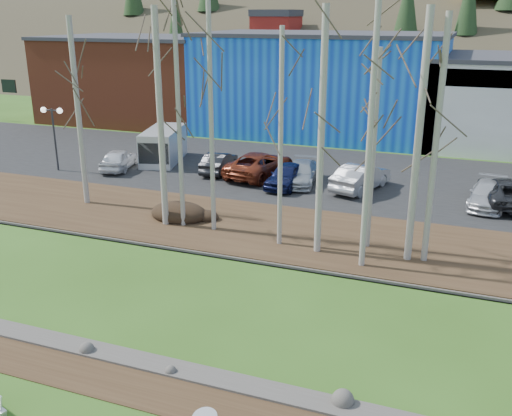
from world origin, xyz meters
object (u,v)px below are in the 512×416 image
at_px(car_2, 260,164).
at_px(van_grey, 163,146).
at_px(car_5, 361,177).
at_px(car_6, 506,192).
at_px(car_0, 119,159).
at_px(car_4, 287,175).
at_px(car_3, 301,173).
at_px(car_7, 488,194).
at_px(street_lamp, 53,121).
at_px(car_1, 219,162).

height_order(car_2, van_grey, van_grey).
relative_size(car_5, car_6, 0.88).
height_order(car_0, car_4, car_4).
bearing_deg(car_6, car_2, -10.47).
bearing_deg(car_6, car_3, -8.11).
bearing_deg(car_7, car_5, -178.54).
bearing_deg(car_2, van_grey, 0.56).
relative_size(street_lamp, car_2, 0.74).
relative_size(car_4, van_grey, 0.74).
bearing_deg(car_6, street_lamp, -2.35).
bearing_deg(car_2, car_4, 154.56).
distance_m(car_4, car_7, 11.00).
xyz_separation_m(street_lamp, car_0, (3.56, 1.61, -2.52)).
relative_size(street_lamp, car_6, 0.78).
bearing_deg(street_lamp, car_2, 11.12).
height_order(street_lamp, car_3, street_lamp).
bearing_deg(car_4, car_1, 166.06).
relative_size(car_3, car_5, 0.95).
distance_m(car_0, car_7, 22.44).
distance_m(car_5, car_6, 7.71).
bearing_deg(car_4, street_lamp, -170.21).
bearing_deg(car_3, car_1, 166.35).
distance_m(car_4, car_6, 11.92).
height_order(car_0, van_grey, van_grey).
relative_size(car_2, car_5, 1.19).
bearing_deg(car_3, car_5, -8.80).
distance_m(car_2, car_5, 6.48).
bearing_deg(van_grey, car_3, -24.06).
bearing_deg(car_2, car_0, 19.23).
relative_size(car_0, car_2, 0.72).
relative_size(car_0, car_5, 0.86).
bearing_deg(street_lamp, car_4, 3.22).
bearing_deg(car_4, car_0, -176.27).
height_order(car_5, car_6, car_5).
xyz_separation_m(car_0, car_5, (15.62, 0.95, 0.09)).
relative_size(car_0, car_1, 1.01).
bearing_deg(car_7, car_2, -179.31).
height_order(car_3, car_4, car_4).
xyz_separation_m(street_lamp, car_6, (26.89, 2.60, -2.47)).
distance_m(car_0, car_3, 12.08).
bearing_deg(car_5, car_1, 13.15).
distance_m(car_0, car_5, 15.65).
relative_size(car_1, car_2, 0.71).
xyz_separation_m(car_2, van_grey, (-7.45, 1.13, 0.34)).
bearing_deg(car_5, street_lamp, 25.01).
distance_m(car_4, car_5, 4.27).
xyz_separation_m(car_6, car_7, (-0.89, -0.56, -0.09)).
relative_size(car_3, van_grey, 0.81).
height_order(car_2, car_7, car_2).
bearing_deg(car_1, van_grey, -18.52).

